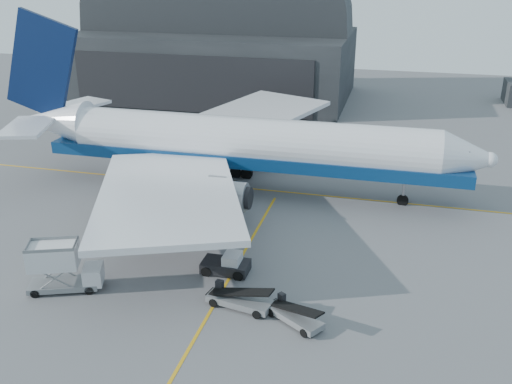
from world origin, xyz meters
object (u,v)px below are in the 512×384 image
(airliner, at_px, (232,143))
(pushback_tug, at_px, (227,265))
(belt_loader_b, at_px, (294,315))
(catering_truck, at_px, (61,268))
(belt_loader_a, at_px, (239,299))

(airliner, xyz_separation_m, pushback_tug, (4.91, -18.27, -4.81))
(airliner, height_order, belt_loader_b, airliner)
(belt_loader_b, bearing_deg, catering_truck, -146.09)
(catering_truck, bearing_deg, pushback_tug, 5.38)
(belt_loader_a, bearing_deg, belt_loader_b, -0.82)
(catering_truck, relative_size, pushback_tug, 1.55)
(airliner, xyz_separation_m, catering_truck, (-6.96, -24.11, -3.49))
(catering_truck, xyz_separation_m, belt_loader_a, (14.26, 1.12, -1.38))
(airliner, bearing_deg, belt_loader_a, -72.38)
(airliner, relative_size, catering_truck, 9.12)
(catering_truck, bearing_deg, belt_loader_a, -16.33)
(airliner, relative_size, belt_loader_a, 10.25)
(belt_loader_a, height_order, belt_loader_b, belt_loader_a)
(belt_loader_a, xyz_separation_m, belt_loader_b, (4.42, -0.90, -0.05))
(belt_loader_a, relative_size, belt_loader_b, 1.16)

